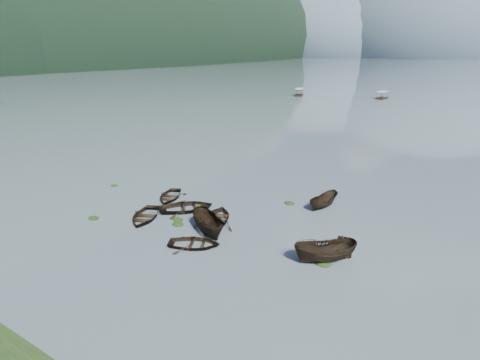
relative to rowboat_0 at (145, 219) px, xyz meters
The scene contains 22 objects.
ground_plane 5.79m from the rowboat_0, 34.70° to the right, with size 2400.00×2400.00×0.00m, color #4B585E.
left_ridge_far 535.46m from the rowboat_0, 152.57° to the left, with size 560.00×1400.00×380.00m, color black.
haze_mtn_a 932.32m from the rowboat_0, 105.89° to the left, with size 520.00×520.00×280.00m, color #475666.
haze_mtn_b 898.41m from the rowboat_0, 93.53° to the left, with size 520.00×520.00×340.00m, color #475666.
rowboat_0 is the anchor object (origin of this frame).
rowboat_1 4.01m from the rowboat_0, 59.57° to the left, with size 3.59×5.03×1.04m, color black.
rowboat_2 6.65m from the rowboat_0, ahead, with size 1.88×4.99×1.93m, color black.
rowboat_3 6.57m from the rowboat_0, 26.25° to the left, with size 3.53×4.94×1.02m, color black.
rowboat_4 7.14m from the rowboat_0, 13.23° to the right, with size 2.91×4.08×0.84m, color black.
rowboat_5 16.46m from the rowboat_0, ahead, with size 1.83×4.85×1.87m, color black.
rowboat_6 5.10m from the rowboat_0, 106.10° to the left, with size 2.94×4.12×0.85m, color black.
rowboat_8 16.94m from the rowboat_0, 40.78° to the left, with size 1.48×3.94×1.52m, color black.
weed_clump_0 4.69m from the rowboat_0, 148.30° to the right, with size 1.03×0.85×0.23m, color black.
weed_clump_1 3.43m from the rowboat_0, ahead, with size 1.12×0.90×0.25m, color black.
weed_clump_2 3.04m from the rowboat_0, 26.06° to the left, with size 1.07×0.86×0.23m, color black.
weed_clump_3 5.20m from the rowboat_0, 33.64° to the left, with size 0.78×0.65×0.17m, color black.
weed_clump_4 16.42m from the rowboat_0, ahead, with size 1.26×1.00×0.26m, color black.
weed_clump_5 10.31m from the rowboat_0, 154.38° to the left, with size 0.94×0.76×0.20m, color black.
weed_clump_6 5.30m from the rowboat_0, 66.76° to the left, with size 1.07×0.89×0.22m, color black.
weed_clump_7 13.99m from the rowboat_0, 46.09° to the left, with size 1.09×0.87×0.24m, color black.
pontoon_left 99.40m from the rowboat_0, 105.19° to the left, with size 2.41×5.79×2.22m, color black, non-canonical shape.
pontoon_centre 102.13m from the rowboat_0, 90.53° to the left, with size 2.29×5.50×2.11m, color black, non-canonical shape.
Camera 1 is at (18.78, -18.44, 14.52)m, focal length 28.00 mm.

